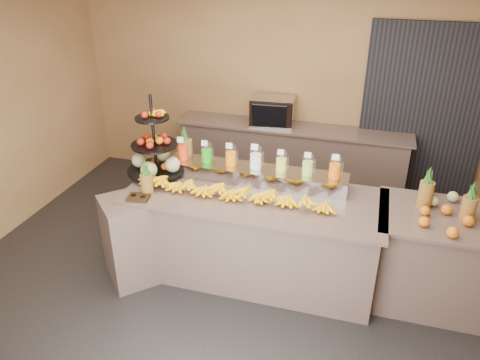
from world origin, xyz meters
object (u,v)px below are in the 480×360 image
at_px(condiment_caddy, 138,197).
at_px(oven_warmer, 273,111).
at_px(pitcher_tray, 255,175).
at_px(fruit_stand, 159,155).
at_px(right_fruit_pile, 444,210).
at_px(banana_heap, 232,188).

relative_size(condiment_caddy, oven_warmer, 0.36).
distance_m(pitcher_tray, fruit_stand, 1.01).
xyz_separation_m(pitcher_tray, right_fruit_pile, (1.77, -0.23, 0.01)).
bearing_deg(condiment_caddy, oven_warmer, 71.90).
bearing_deg(pitcher_tray, fruit_stand, -172.60).
bearing_deg(fruit_stand, oven_warmer, 51.82).
xyz_separation_m(banana_heap, right_fruit_pile, (1.90, 0.12, 0.01)).
bearing_deg(banana_heap, right_fruit_pile, 3.65).
bearing_deg(banana_heap, fruit_stand, 165.61).
relative_size(banana_heap, right_fruit_pile, 4.03).
xyz_separation_m(banana_heap, fruit_stand, (-0.86, 0.22, 0.14)).
bearing_deg(oven_warmer, banana_heap, -92.41).
distance_m(banana_heap, condiment_caddy, 0.89).
xyz_separation_m(banana_heap, condiment_caddy, (-0.83, -0.32, -0.06)).
distance_m(pitcher_tray, oven_warmer, 1.69).
xyz_separation_m(pitcher_tray, condiment_caddy, (-0.97, -0.67, -0.06)).
distance_m(fruit_stand, oven_warmer, 1.96).
bearing_deg(right_fruit_pile, banana_heap, -176.35).
bearing_deg(pitcher_tray, right_fruit_pile, -7.36).
distance_m(pitcher_tray, right_fruit_pile, 1.78).
height_order(banana_heap, condiment_caddy, banana_heap).
distance_m(condiment_caddy, right_fruit_pile, 2.77).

